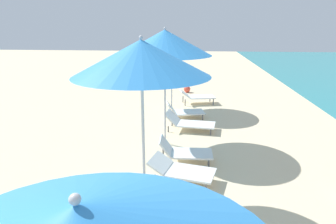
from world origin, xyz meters
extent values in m
sphere|color=silver|center=(-0.09, 3.58, 2.36)|extent=(0.06, 0.06, 0.06)
cylinder|color=silver|center=(-0.38, 7.11, 1.18)|extent=(0.05, 0.05, 2.36)
cone|color=#338CD8|center=(-0.38, 7.11, 2.64)|extent=(2.20, 2.20, 0.57)
sphere|color=silver|center=(-0.38, 7.11, 2.96)|extent=(0.06, 0.06, 0.06)
cube|color=white|center=(0.42, 8.02, 0.24)|extent=(1.09, 0.87, 0.04)
cube|color=white|center=(-0.22, 8.17, 0.36)|extent=(0.52, 0.74, 0.24)
cylinder|color=#59595E|center=(0.85, 8.21, 0.11)|extent=(0.04, 0.04, 0.22)
cylinder|color=#59595E|center=(0.72, 7.65, 0.11)|extent=(0.04, 0.04, 0.22)
cylinder|color=#59595E|center=(-0.17, 8.45, 0.11)|extent=(0.04, 0.04, 0.22)
cylinder|color=#59595E|center=(-0.30, 7.90, 0.11)|extent=(0.04, 0.04, 0.22)
cube|color=white|center=(-0.43, 6.14, 0.43)|extent=(0.44, 0.64, 0.30)
cylinder|color=#59595E|center=(0.66, 6.51, 0.13)|extent=(0.04, 0.04, 0.25)
cylinder|color=silver|center=(-0.31, 10.12, 1.20)|extent=(0.05, 0.05, 2.40)
cone|color=#338CD8|center=(-0.31, 10.12, 2.71)|extent=(2.37, 2.37, 0.63)
sphere|color=silver|center=(-0.31, 10.12, 3.06)|extent=(0.06, 0.06, 0.06)
cube|color=white|center=(0.53, 11.27, 0.21)|extent=(1.21, 0.82, 0.04)
cube|color=white|center=(-0.21, 11.37, 0.39)|extent=(0.47, 0.73, 0.36)
cylinder|color=#59595E|center=(1.03, 11.51, 0.09)|extent=(0.04, 0.04, 0.19)
cylinder|color=#59595E|center=(0.96, 10.92, 0.09)|extent=(0.04, 0.04, 0.19)
cylinder|color=#59595E|center=(-0.23, 11.66, 0.09)|extent=(0.04, 0.04, 0.19)
cylinder|color=#59595E|center=(-0.31, 11.08, 0.09)|extent=(0.04, 0.04, 0.19)
cube|color=white|center=(0.42, 9.02, 0.22)|extent=(1.00, 0.66, 0.04)
cube|color=white|center=(-0.19, 9.00, 0.42)|extent=(0.30, 0.63, 0.36)
cylinder|color=#59595E|center=(0.80, 9.30, 0.10)|extent=(0.04, 0.04, 0.20)
cylinder|color=#59595E|center=(0.82, 8.77, 0.10)|extent=(0.04, 0.04, 0.20)
cylinder|color=#59595E|center=(-0.27, 9.26, 0.10)|extent=(0.04, 0.04, 0.20)
cylinder|color=#59595E|center=(-0.25, 8.73, 0.10)|extent=(0.04, 0.04, 0.20)
cylinder|color=silver|center=(-0.40, 13.55, 1.09)|extent=(0.05, 0.05, 2.18)
cone|color=#338CD8|center=(-0.40, 13.55, 2.49)|extent=(2.41, 2.41, 0.62)
sphere|color=silver|center=(-0.40, 13.55, 2.83)|extent=(0.06, 0.06, 0.06)
cube|color=white|center=(0.76, 14.64, 0.28)|extent=(1.15, 0.85, 0.04)
cube|color=white|center=(0.07, 14.51, 0.44)|extent=(0.50, 0.73, 0.30)
cylinder|color=#59595E|center=(1.12, 15.00, 0.13)|extent=(0.04, 0.04, 0.26)
cylinder|color=#59595E|center=(1.23, 14.45, 0.13)|extent=(0.04, 0.04, 0.26)
cylinder|color=#59595E|center=(-0.01, 14.78, 0.13)|extent=(0.04, 0.04, 0.26)
cylinder|color=#59595E|center=(0.10, 14.23, 0.13)|extent=(0.04, 0.04, 0.26)
cube|color=white|center=(0.30, 12.60, 0.21)|extent=(1.14, 0.88, 0.04)
cube|color=white|center=(-0.33, 12.47, 0.40)|extent=(0.44, 0.73, 0.37)
cylinder|color=#59595E|center=(0.63, 12.97, 0.09)|extent=(0.04, 0.04, 0.19)
cylinder|color=#59595E|center=(0.76, 12.40, 0.09)|extent=(0.04, 0.04, 0.19)
cylinder|color=#59595E|center=(-0.46, 12.74, 0.09)|extent=(0.04, 0.04, 0.19)
cylinder|color=#59595E|center=(-0.34, 12.17, 0.09)|extent=(0.04, 0.04, 0.19)
sphere|color=#E54C38|center=(0.10, 16.74, 0.16)|extent=(0.32, 0.32, 0.32)
camera|label=1|loc=(0.45, 2.36, 3.15)|focal=32.71mm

